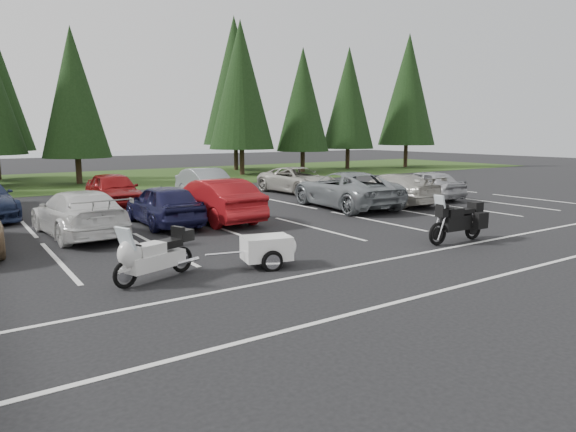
# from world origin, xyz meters

# --- Properties ---
(ground) EXTENTS (120.00, 120.00, 0.00)m
(ground) POSITION_xyz_m (0.00, 0.00, 0.00)
(ground) COLOR black
(ground) RESTS_ON ground
(grass_strip) EXTENTS (80.00, 16.00, 0.01)m
(grass_strip) POSITION_xyz_m (0.00, 24.00, 0.01)
(grass_strip) COLOR #233A12
(grass_strip) RESTS_ON ground
(lake_water) EXTENTS (70.00, 50.00, 0.02)m
(lake_water) POSITION_xyz_m (4.00, 55.00, 0.00)
(lake_water) COLOR slate
(lake_water) RESTS_ON ground
(stall_markings) EXTENTS (32.00, 16.00, 0.01)m
(stall_markings) POSITION_xyz_m (0.00, 2.00, 0.00)
(stall_markings) COLOR silver
(stall_markings) RESTS_ON ground
(conifer_5) EXTENTS (4.14, 4.14, 9.63)m
(conifer_5) POSITION_xyz_m (0.00, 21.60, 5.63)
(conifer_5) COLOR #332316
(conifer_5) RESTS_ON ground
(conifer_6) EXTENTS (4.93, 4.93, 11.48)m
(conifer_6) POSITION_xyz_m (12.00, 22.10, 6.71)
(conifer_6) COLOR #332316
(conifer_6) RESTS_ON ground
(conifer_7) EXTENTS (4.27, 4.27, 9.94)m
(conifer_7) POSITION_xyz_m (17.50, 21.80, 5.81)
(conifer_7) COLOR #332316
(conifer_7) RESTS_ON ground
(conifer_8) EXTENTS (4.53, 4.53, 10.56)m
(conifer_8) POSITION_xyz_m (23.00, 22.60, 6.17)
(conifer_8) COLOR #332316
(conifer_8) RESTS_ON ground
(conifer_9) EXTENTS (5.19, 5.19, 12.10)m
(conifer_9) POSITION_xyz_m (29.00, 21.30, 7.07)
(conifer_9) COLOR #332316
(conifer_9) RESTS_ON ground
(conifer_back_c) EXTENTS (5.50, 5.50, 12.81)m
(conifer_back_c) POSITION_xyz_m (14.00, 26.80, 7.49)
(conifer_back_c) COLOR #332316
(conifer_back_c) RESTS_ON ground
(car_near_3) EXTENTS (2.33, 5.08, 1.44)m
(car_near_3) POSITION_xyz_m (-3.72, 4.10, 0.72)
(car_near_3) COLOR silver
(car_near_3) RESTS_ON ground
(car_near_4) EXTENTS (1.79, 4.31, 1.46)m
(car_near_4) POSITION_xyz_m (-0.85, 4.40, 0.73)
(car_near_4) COLOR #161638
(car_near_4) RESTS_ON ground
(car_near_5) EXTENTS (1.86, 4.80, 1.56)m
(car_near_5) POSITION_xyz_m (0.98, 4.18, 0.78)
(car_near_5) COLOR maroon
(car_near_5) RESTS_ON ground
(car_near_6) EXTENTS (3.11, 5.84, 1.56)m
(car_near_6) POSITION_xyz_m (7.16, 4.19, 0.78)
(car_near_6) COLOR gray
(car_near_6) RESTS_ON ground
(car_near_7) EXTENTS (1.96, 4.80, 1.39)m
(car_near_7) POSITION_xyz_m (9.60, 3.85, 0.70)
(car_near_7) COLOR #AAA69B
(car_near_7) RESTS_ON ground
(car_near_8) EXTENTS (1.92, 4.24, 1.41)m
(car_near_8) POSITION_xyz_m (12.34, 4.30, 0.71)
(car_near_8) COLOR #9B9B9F
(car_near_8) RESTS_ON ground
(car_far_2) EXTENTS (1.97, 4.53, 1.52)m
(car_far_2) POSITION_xyz_m (-1.12, 9.65, 0.76)
(car_far_2) COLOR maroon
(car_far_2) RESTS_ON ground
(car_far_3) EXTENTS (1.63, 4.54, 1.49)m
(car_far_3) POSITION_xyz_m (3.35, 9.83, 0.74)
(car_far_3) COLOR gray
(car_far_3) RESTS_ON ground
(car_far_4) EXTENTS (2.59, 5.11, 1.38)m
(car_far_4) POSITION_xyz_m (8.54, 9.68, 0.69)
(car_far_4) COLOR #B3AFA4
(car_far_4) RESTS_ON ground
(touring_motorcycle) EXTENTS (2.48, 1.50, 1.32)m
(touring_motorcycle) POSITION_xyz_m (-3.44, -1.96, 0.66)
(touring_motorcycle) COLOR silver
(touring_motorcycle) RESTS_ON ground
(cargo_trailer) EXTENTS (1.81, 1.28, 0.76)m
(cargo_trailer) POSITION_xyz_m (-0.81, -2.34, 0.38)
(cargo_trailer) COLOR white
(cargo_trailer) RESTS_ON ground
(adventure_motorcycle) EXTENTS (2.46, 0.92, 1.48)m
(adventure_motorcycle) POSITION_xyz_m (5.25, -3.10, 0.74)
(adventure_motorcycle) COLOR black
(adventure_motorcycle) RESTS_ON ground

